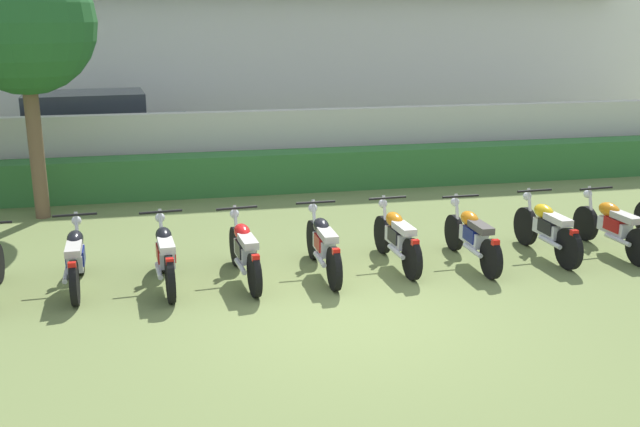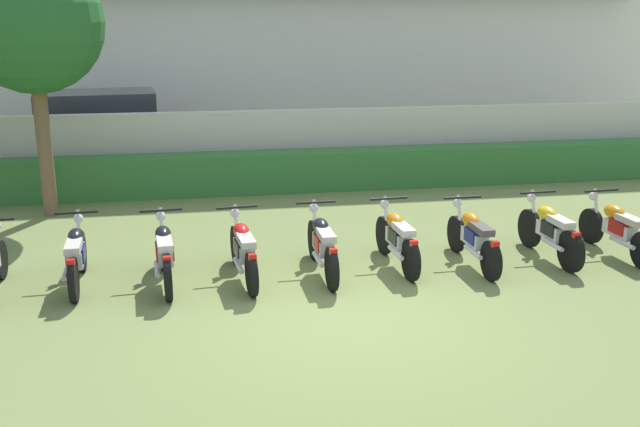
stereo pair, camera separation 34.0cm
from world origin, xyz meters
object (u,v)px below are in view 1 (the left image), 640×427
object	(u,v)px
motorcycle_in_row_6	(397,237)
motorcycle_in_row_9	(613,226)
motorcycle_in_row_5	(323,244)
motorcycle_in_row_7	(472,236)
motorcycle_in_row_4	(244,250)
motorcycle_in_row_8	(547,228)
tree_far_side	(23,24)
motorcycle_in_row_3	(165,255)
parked_car	(94,133)
motorcycle_in_row_2	(76,258)

from	to	relation	value
motorcycle_in_row_6	motorcycle_in_row_9	distance (m)	3.52
motorcycle_in_row_5	motorcycle_in_row_7	distance (m)	2.29
motorcycle_in_row_4	motorcycle_in_row_7	distance (m)	3.44
motorcycle_in_row_4	motorcycle_in_row_8	distance (m)	4.71
motorcycle_in_row_5	motorcycle_in_row_7	world-z (taller)	motorcycle_in_row_5
motorcycle_in_row_8	motorcycle_in_row_4	bearing A→B (deg)	88.11
motorcycle_in_row_5	motorcycle_in_row_6	world-z (taller)	motorcycle_in_row_5
motorcycle_in_row_4	motorcycle_in_row_5	xyz separation A→B (m)	(1.15, 0.03, 0.00)
motorcycle_in_row_4	motorcycle_in_row_9	world-z (taller)	motorcycle_in_row_4
tree_far_side	motorcycle_in_row_3	xyz separation A→B (m)	(2.23, -4.07, -3.04)
motorcycle_in_row_3	motorcycle_in_row_8	bearing A→B (deg)	-93.97
tree_far_side	motorcycle_in_row_3	distance (m)	5.55
parked_car	motorcycle_in_row_7	bearing A→B (deg)	-58.21
tree_far_side	motorcycle_in_row_7	bearing A→B (deg)	-30.98
motorcycle_in_row_7	motorcycle_in_row_4	bearing A→B (deg)	88.91
motorcycle_in_row_3	motorcycle_in_row_8	distance (m)	5.80
parked_car	motorcycle_in_row_6	size ratio (longest dim) A/B	2.55
tree_far_side	motorcycle_in_row_7	xyz separation A→B (m)	(6.76, -4.06, -3.06)
parked_car	motorcycle_in_row_2	distance (m)	7.98
tree_far_side	motorcycle_in_row_2	xyz separation A→B (m)	(1.03, -3.91, -3.05)
tree_far_side	motorcycle_in_row_3	world-z (taller)	tree_far_side
motorcycle_in_row_5	motorcycle_in_row_9	xyz separation A→B (m)	(4.67, -0.01, -0.01)
motorcycle_in_row_2	motorcycle_in_row_8	size ratio (longest dim) A/B	0.98
motorcycle_in_row_9	motorcycle_in_row_7	bearing A→B (deg)	86.82
motorcycle_in_row_4	motorcycle_in_row_7	size ratio (longest dim) A/B	1.00
motorcycle_in_row_7	motorcycle_in_row_8	xyz separation A→B (m)	(1.27, 0.07, 0.01)
motorcycle_in_row_5	motorcycle_in_row_4	bearing A→B (deg)	90.84
motorcycle_in_row_8	motorcycle_in_row_9	xyz separation A→B (m)	(1.11, -0.04, -0.01)
tree_far_side	motorcycle_in_row_2	bearing A→B (deg)	-75.16
motorcycle_in_row_5	motorcycle_in_row_8	xyz separation A→B (m)	(3.56, 0.03, 0.00)
tree_far_side	motorcycle_in_row_7	world-z (taller)	tree_far_side
motorcycle_in_row_4	motorcycle_in_row_9	xyz separation A→B (m)	(5.82, 0.02, -0.00)
parked_car	tree_far_side	distance (m)	4.83
motorcycle_in_row_2	motorcycle_in_row_7	size ratio (longest dim) A/B	0.95
parked_car	motorcycle_in_row_3	size ratio (longest dim) A/B	2.52
motorcycle_in_row_2	motorcycle_in_row_9	xyz separation A→B (m)	(8.11, -0.13, -0.00)
motorcycle_in_row_7	motorcycle_in_row_6	bearing A→B (deg)	81.69
motorcycle_in_row_3	motorcycle_in_row_9	size ratio (longest dim) A/B	0.96
motorcycle_in_row_2	motorcycle_in_row_3	size ratio (longest dim) A/B	0.98
motorcycle_in_row_3	motorcycle_in_row_8	size ratio (longest dim) A/B	1.00
motorcycle_in_row_6	motorcycle_in_row_3	bearing A→B (deg)	89.58
tree_far_side	motorcycle_in_row_4	bearing A→B (deg)	-50.67
tree_far_side	motorcycle_in_row_9	xyz separation A→B (m)	(9.14, -4.03, -3.06)
motorcycle_in_row_9	motorcycle_in_row_6	bearing A→B (deg)	84.24
motorcycle_in_row_3	parked_car	bearing A→B (deg)	6.40
motorcycle_in_row_6	tree_far_side	bearing A→B (deg)	52.15
motorcycle_in_row_5	motorcycle_in_row_3	bearing A→B (deg)	90.27
parked_car	tree_far_side	bearing A→B (deg)	-104.15
motorcycle_in_row_3	motorcycle_in_row_4	xyz separation A→B (m)	(1.09, 0.01, -0.01)
motorcycle_in_row_8	motorcycle_in_row_9	size ratio (longest dim) A/B	0.96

